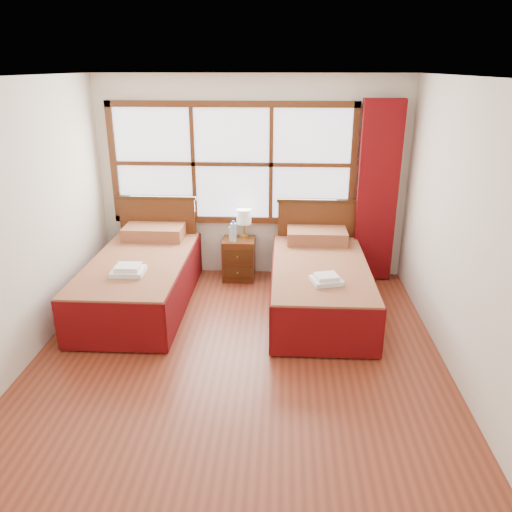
{
  "coord_description": "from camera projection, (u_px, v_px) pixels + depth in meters",
  "views": [
    {
      "loc": [
        0.41,
        -4.15,
        2.69
      ],
      "look_at": [
        0.14,
        0.7,
        0.82
      ],
      "focal_mm": 35.0,
      "sensor_mm": 36.0,
      "label": 1
    }
  ],
  "objects": [
    {
      "name": "floor",
      "position": [
        238.0,
        360.0,
        4.85
      ],
      "size": [
        4.5,
        4.5,
        0.0
      ],
      "primitive_type": "plane",
      "color": "brown",
      "rests_on": "ground"
    },
    {
      "name": "ceiling",
      "position": [
        233.0,
        77.0,
        3.92
      ],
      "size": [
        4.5,
        4.5,
        0.0
      ],
      "primitive_type": "plane",
      "rotation": [
        3.14,
        0.0,
        0.0
      ],
      "color": "white",
      "rests_on": "wall_back"
    },
    {
      "name": "wall_back",
      "position": [
        252.0,
        179.0,
        6.48
      ],
      "size": [
        4.0,
        0.0,
        4.0
      ],
      "primitive_type": "plane",
      "rotation": [
        1.57,
        0.0,
        0.0
      ],
      "color": "silver",
      "rests_on": "floor"
    },
    {
      "name": "wall_left",
      "position": [
        15.0,
        230.0,
        4.49
      ],
      "size": [
        0.0,
        4.5,
        4.5
      ],
      "primitive_type": "plane",
      "rotation": [
        1.57,
        0.0,
        1.57
      ],
      "color": "silver",
      "rests_on": "floor"
    },
    {
      "name": "wall_right",
      "position": [
        467.0,
        238.0,
        4.28
      ],
      "size": [
        0.0,
        4.5,
        4.5
      ],
      "primitive_type": "plane",
      "rotation": [
        1.57,
        0.0,
        -1.57
      ],
      "color": "silver",
      "rests_on": "floor"
    },
    {
      "name": "window",
      "position": [
        232.0,
        164.0,
        6.39
      ],
      "size": [
        3.16,
        0.06,
        1.56
      ],
      "color": "white",
      "rests_on": "wall_back"
    },
    {
      "name": "curtain",
      "position": [
        377.0,
        193.0,
        6.32
      ],
      "size": [
        0.5,
        0.16,
        2.3
      ],
      "primitive_type": "cube",
      "color": "maroon",
      "rests_on": "wall_back"
    },
    {
      "name": "bed_left",
      "position": [
        141.0,
        277.0,
        5.91
      ],
      "size": [
        1.11,
        2.16,
        1.08
      ],
      "color": "#39200C",
      "rests_on": "floor"
    },
    {
      "name": "bed_right",
      "position": [
        319.0,
        282.0,
        5.81
      ],
      "size": [
        1.1,
        2.13,
        1.07
      ],
      "color": "#39200C",
      "rests_on": "floor"
    },
    {
      "name": "nightstand",
      "position": [
        239.0,
        259.0,
        6.62
      ],
      "size": [
        0.42,
        0.41,
        0.56
      ],
      "color": "#502811",
      "rests_on": "floor"
    },
    {
      "name": "towels_left",
      "position": [
        128.0,
        270.0,
        5.37
      ],
      "size": [
        0.35,
        0.31,
        0.1
      ],
      "rotation": [
        0.0,
        0.0,
        0.04
      ],
      "color": "white",
      "rests_on": "bed_left"
    },
    {
      "name": "towels_right",
      "position": [
        326.0,
        279.0,
        5.17
      ],
      "size": [
        0.36,
        0.33,
        0.09
      ],
      "rotation": [
        0.0,
        0.0,
        0.26
      ],
      "color": "white",
      "rests_on": "bed_right"
    },
    {
      "name": "lamp",
      "position": [
        244.0,
        217.0,
        6.52
      ],
      "size": [
        0.19,
        0.19,
        0.38
      ],
      "color": "gold",
      "rests_on": "nightstand"
    },
    {
      "name": "bottle_near",
      "position": [
        231.0,
        234.0,
        6.41
      ],
      "size": [
        0.06,
        0.06,
        0.22
      ],
      "color": "#ACCFDD",
      "rests_on": "nightstand"
    },
    {
      "name": "bottle_far",
      "position": [
        233.0,
        232.0,
        6.4
      ],
      "size": [
        0.07,
        0.07,
        0.28
      ],
      "color": "#ACCFDD",
      "rests_on": "nightstand"
    }
  ]
}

